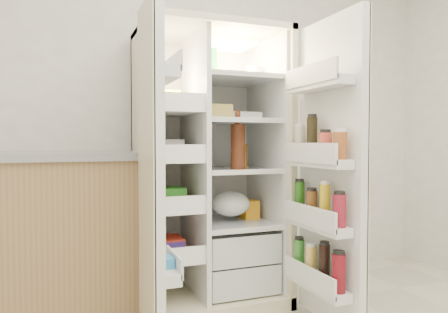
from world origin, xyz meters
name	(u,v)px	position (x,y,z in m)	size (l,w,h in m)	color
wall_back	(197,104)	(0.00, 2.00, 1.35)	(4.00, 0.02, 2.70)	white
refrigerator	(210,190)	(-0.02, 1.65, 0.74)	(0.92, 0.70, 1.80)	beige
freezer_door	(152,177)	(-0.54, 1.05, 0.89)	(0.15, 0.40, 1.72)	silver
fridge_door	(328,177)	(0.44, 0.96, 0.87)	(0.17, 0.58, 1.72)	silver
kitchen_counter	(22,238)	(-1.18, 1.66, 0.50)	(1.39, 0.74, 1.01)	#94714A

